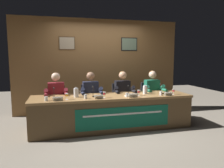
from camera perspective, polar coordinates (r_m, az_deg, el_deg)
The scene contains 30 objects.
ground_plane at distance 4.81m, azimuth 0.00°, elevation -11.62°, with size 12.00×12.00×0.00m, color gray.
wall_back_panelled at distance 6.02m, azimuth -3.54°, elevation 4.83°, with size 4.65×0.14×2.60m.
conference_table at distance 4.56m, azimuth 0.40°, elevation -6.04°, with size 3.45×0.88×0.73m.
chair_far_left at distance 5.16m, azimuth -14.66°, elevation -5.57°, with size 0.44×0.44×0.89m.
panelist_far_left at distance 4.91m, azimuth -14.78°, elevation -2.94°, with size 0.51×0.48×1.22m.
nameplate_far_left at distance 4.16m, azimuth -14.42°, elevation -3.92°, with size 0.19×0.06×0.08m.
juice_glass_far_left at distance 4.25m, azimuth -12.08°, elevation -2.97°, with size 0.06×0.06×0.12m.
water_cup_far_left at distance 4.23m, azimuth -17.33°, elevation -3.86°, with size 0.06×0.06×0.08m.
microphone_far_left at distance 4.43m, azimuth -15.37°, elevation -2.83°, with size 0.06×0.17×0.22m.
chair_center_left at distance 5.21m, azimuth -5.93°, elevation -5.25°, with size 0.44×0.44×0.89m.
panelist_center_left at distance 4.96m, azimuth -5.64°, elevation -2.62°, with size 0.51×0.48×1.22m.
nameplate_center_left at distance 4.23m, azimuth -3.56°, elevation -3.51°, with size 0.17×0.06×0.08m.
juice_glass_center_left at distance 4.33m, azimuth -2.09°, elevation -2.62°, with size 0.06×0.06×0.12m.
water_cup_center_left at distance 4.29m, azimuth -7.17°, elevation -3.44°, with size 0.06×0.06×0.08m.
microphone_center_left at distance 4.49m, azimuth -5.03°, elevation -2.46°, with size 0.06×0.17×0.22m.
chair_center_right at distance 5.38m, azimuth 2.43°, elevation -4.82°, with size 0.44×0.44×0.89m.
panelist_center_right at distance 5.14m, azimuth 3.08°, elevation -2.26°, with size 0.51×0.48×1.22m.
nameplate_center_right at distance 4.40m, azimuth 5.74°, elevation -3.12°, with size 0.20×0.06×0.08m.
juice_glass_center_right at distance 4.61m, azimuth 7.24°, elevation -2.08°, with size 0.06×0.06×0.12m.
water_cup_center_right at distance 4.44m, azimuth 4.08°, elevation -3.03°, with size 0.06×0.06×0.08m.
microphone_center_right at distance 4.62m, azimuth 4.75°, elevation -2.17°, with size 0.06×0.17×0.22m.
chair_far_right at distance 5.65m, azimuth 10.12°, elevation -4.34°, with size 0.44×0.44×0.89m.
panelist_far_right at distance 5.42m, azimuth 11.05°, elevation -1.88°, with size 0.51×0.48×1.22m.
nameplate_far_right at distance 4.73m, azimuth 14.99°, elevation -2.60°, with size 0.17×0.06×0.08m.
juice_glass_far_right at distance 4.91m, azimuth 16.25°, elevation -1.75°, with size 0.06×0.06×0.12m.
water_cup_far_right at distance 4.76m, azimuth 13.06°, elevation -2.51°, with size 0.06×0.06×0.08m.
microphone_far_right at distance 4.98m, azimuth 13.26°, elevation -1.67°, with size 0.06×0.17×0.22m.
water_pitcher_left_side at distance 4.47m, azimuth -9.63°, elevation -2.30°, with size 0.15×0.10×0.21m.
water_pitcher_right_side at distance 4.86m, azimuth 8.94°, elevation -1.53°, with size 0.15×0.10×0.21m.
document_stack_center_right at distance 4.53m, azimuth 4.82°, elevation -3.25°, with size 0.22×0.17×0.01m.
Camera 1 is at (-1.13, -4.41, 1.55)m, focal length 33.92 mm.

